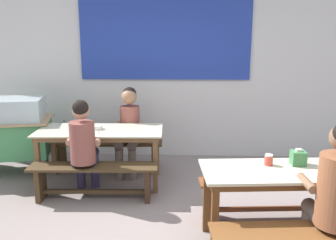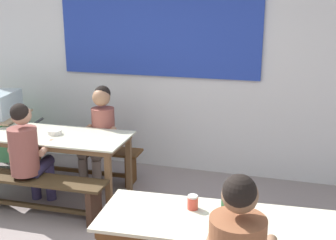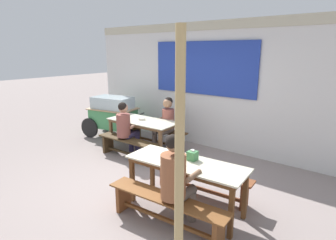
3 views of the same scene
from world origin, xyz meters
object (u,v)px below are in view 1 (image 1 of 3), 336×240
object	(u,v)px
food_cart	(5,130)
condiment_jar	(269,160)
tissue_box	(298,158)
person_left_back_turned	(83,143)
bench_far_front	(94,176)
bench_near_back	(276,192)
soup_bowl	(96,127)
person_center_facing	(129,125)
person_near_front	(335,191)
bench_far_back	(108,150)
dining_table_near	(298,177)
dining_table_far	(100,135)

from	to	relation	value
food_cart	condiment_jar	world-z (taller)	food_cart
food_cart	tissue_box	size ratio (longest dim) A/B	10.67
food_cart	person_left_back_turned	distance (m)	1.54
bench_far_front	food_cart	size ratio (longest dim) A/B	0.92
bench_near_back	soup_bowl	size ratio (longest dim) A/B	10.71
food_cart	tissue_box	distance (m)	3.94
person_center_facing	person_near_front	world-z (taller)	person_near_front
bench_far_back	tissue_box	distance (m)	2.85
dining_table_near	condiment_jar	bearing A→B (deg)	158.04
bench_far_back	person_near_front	world-z (taller)	person_near_front
dining_table_far	bench_far_back	bearing A→B (deg)	92.07
dining_table_far	bench_near_back	distance (m)	2.29
bench_far_front	person_left_back_turned	distance (m)	0.42
person_left_back_turned	dining_table_near	bearing A→B (deg)	-22.98
bench_near_back	tissue_box	distance (m)	0.65
person_left_back_turned	person_center_facing	bearing A→B (deg)	63.97
dining_table_far	person_center_facing	bearing A→B (deg)	53.99
dining_table_near	food_cart	world-z (taller)	food_cart
person_left_back_turned	person_near_front	distance (m)	2.76
bench_far_back	condiment_jar	bearing A→B (deg)	-43.15
food_cart	tissue_box	world-z (taller)	food_cart
food_cart	person_near_front	world-z (taller)	person_near_front
bench_far_front	food_cart	bearing A→B (deg)	149.84
bench_near_back	dining_table_far	bearing A→B (deg)	157.35
person_center_facing	tissue_box	size ratio (longest dim) A/B	7.89
dining_table_near	bench_far_back	xyz separation A→B (m)	(-2.14, 1.88, -0.37)
food_cart	soup_bowl	size ratio (longest dim) A/B	10.66
food_cart	condiment_jar	bearing A→B (deg)	-25.99
dining_table_far	dining_table_near	world-z (taller)	same
bench_far_front	condiment_jar	xyz separation A→B (m)	(1.86, -0.77, 0.50)
bench_far_front	person_center_facing	xyz separation A→B (m)	(0.30, 0.94, 0.41)
dining_table_near	person_center_facing	world-z (taller)	person_center_facing
food_cart	soup_bowl	distance (m)	1.44
person_near_front	condiment_jar	world-z (taller)	person_near_front
person_left_back_turned	tissue_box	distance (m)	2.41
bench_far_back	soup_bowl	world-z (taller)	soup_bowl
condiment_jar	dining_table_far	bearing A→B (deg)	145.85
bench_far_back	condiment_jar	world-z (taller)	condiment_jar
food_cart	person_center_facing	world-z (taller)	person_center_facing
person_center_facing	soup_bowl	distance (m)	0.56
dining_table_far	bench_near_back	world-z (taller)	dining_table_far
dining_table_far	bench_far_front	size ratio (longest dim) A/B	1.07
food_cart	soup_bowl	world-z (taller)	food_cart
dining_table_far	tissue_box	world-z (taller)	tissue_box
tissue_box	food_cart	bearing A→B (deg)	156.01
bench_far_back	bench_near_back	size ratio (longest dim) A/B	0.96
person_near_front	bench_far_back	bearing A→B (deg)	134.73
dining_table_far	person_near_front	size ratio (longest dim) A/B	1.26
person_near_front	soup_bowl	world-z (taller)	person_near_front
bench_near_back	food_cart	size ratio (longest dim) A/B	1.00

